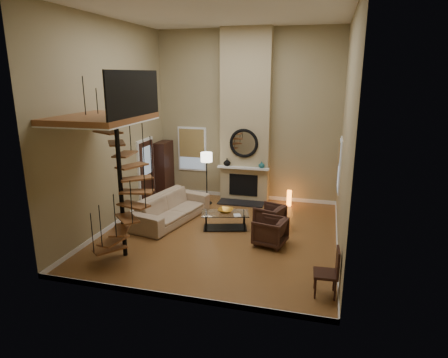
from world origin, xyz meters
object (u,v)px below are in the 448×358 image
(hutch, at_px, (164,168))
(floor_lamp, at_px, (207,161))
(armchair_near, at_px, (272,217))
(armchair_far, at_px, (273,232))
(sofa, at_px, (171,208))
(side_chair, at_px, (331,270))
(coffee_table, at_px, (225,219))
(accent_lamp, at_px, (289,198))

(hutch, bearing_deg, floor_lamp, -17.26)
(armchair_near, height_order, armchair_far, armchair_far)
(sofa, height_order, side_chair, side_chair)
(armchair_near, distance_m, coffee_table, 1.27)
(armchair_near, relative_size, accent_lamp, 1.37)
(armchair_far, bearing_deg, sofa, -94.20)
(armchair_far, xyz_separation_m, accent_lamp, (0.08, 3.13, -0.10))
(coffee_table, relative_size, floor_lamp, 0.83)
(coffee_table, bearing_deg, hutch, 139.33)
(armchair_near, relative_size, coffee_table, 0.51)
(hutch, distance_m, coffee_table, 3.79)
(sofa, relative_size, armchair_far, 3.51)
(armchair_near, distance_m, armchair_far, 1.02)
(sofa, distance_m, accent_lamp, 3.84)
(hutch, xyz_separation_m, sofa, (1.18, -2.27, -0.55))
(armchair_far, distance_m, floor_lamp, 3.82)
(accent_lamp, bearing_deg, floor_lamp, -169.68)
(armchair_near, xyz_separation_m, accent_lamp, (0.25, 2.13, -0.10))
(hutch, bearing_deg, accent_lamp, -0.72)
(sofa, bearing_deg, armchair_near, -75.60)
(armchair_far, height_order, coffee_table, armchair_far)
(accent_lamp, bearing_deg, armchair_far, -91.47)
(coffee_table, relative_size, accent_lamp, 2.69)
(armchair_near, relative_size, floor_lamp, 0.42)
(floor_lamp, xyz_separation_m, side_chair, (3.90, -4.60, -0.89))
(coffee_table, xyz_separation_m, side_chair, (2.78, -2.70, 0.24))
(accent_lamp, relative_size, side_chair, 0.54)
(armchair_near, xyz_separation_m, floor_lamp, (-2.37, 1.65, 1.06))
(armchair_far, distance_m, side_chair, 2.39)
(floor_lamp, bearing_deg, coffee_table, -59.44)
(sofa, distance_m, side_chair, 5.27)
(floor_lamp, relative_size, side_chair, 1.75)
(sofa, bearing_deg, accent_lamp, -42.11)
(floor_lamp, bearing_deg, accent_lamp, 10.32)
(hutch, xyz_separation_m, accent_lamp, (4.32, -0.05, -0.70))
(armchair_far, bearing_deg, side_chair, 47.57)
(sofa, height_order, floor_lamp, floor_lamp)
(hutch, relative_size, armchair_near, 2.59)
(sofa, relative_size, floor_lamp, 1.55)
(armchair_far, bearing_deg, accent_lamp, -168.97)
(armchair_far, relative_size, coffee_table, 0.53)
(armchair_near, xyz_separation_m, side_chair, (1.54, -2.95, 0.17))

